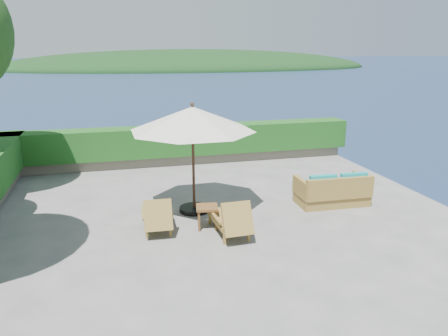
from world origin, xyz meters
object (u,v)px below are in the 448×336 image
object	(u,v)px
patio_umbrella	(193,120)
side_table	(207,210)
lounge_left	(157,215)
wicker_loveseat	(333,192)
lounge_right	(230,219)

from	to	relation	value
patio_umbrella	side_table	distance (m)	2.20
lounge_left	side_table	bearing A→B (deg)	-5.72
patio_umbrella	side_table	xyz separation A→B (m)	(0.10, -1.10, -1.91)
side_table	wicker_loveseat	size ratio (longest dim) A/B	0.30
lounge_left	lounge_right	bearing A→B (deg)	-20.91
patio_umbrella	lounge_left	distance (m)	2.42
lounge_right	wicker_loveseat	xyz separation A→B (m)	(3.12, 1.17, -0.02)
lounge_right	side_table	xyz separation A→B (m)	(-0.41, 0.50, 0.05)
lounge_right	patio_umbrella	bearing A→B (deg)	105.10
side_table	wicker_loveseat	xyz separation A→B (m)	(3.53, 0.66, -0.08)
lounge_left	wicker_loveseat	distance (m)	4.68
wicker_loveseat	lounge_right	bearing A→B (deg)	-157.64
patio_umbrella	lounge_right	bearing A→B (deg)	-72.38
patio_umbrella	lounge_left	world-z (taller)	patio_umbrella
lounge_right	side_table	distance (m)	0.65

